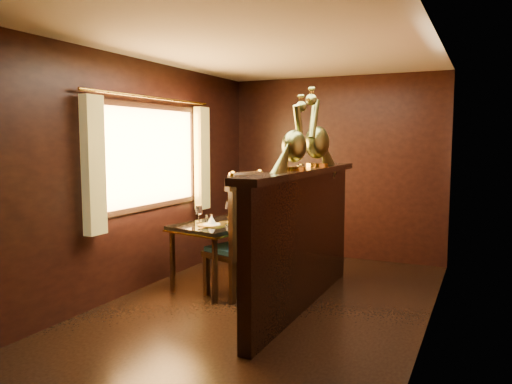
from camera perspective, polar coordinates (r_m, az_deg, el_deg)
ground at (r=4.93m, az=0.48°, el=-13.44°), size 5.00×5.00×0.00m
room_shell at (r=4.70m, az=-0.36°, el=5.30°), size 3.04×5.04×2.52m
partition at (r=4.89m, az=5.39°, el=-4.94°), size 0.26×2.70×1.36m
dining_table at (r=5.61m, az=-3.44°, el=-4.13°), size 0.97×1.35×0.92m
chair_left at (r=5.14m, az=-1.74°, el=-4.58°), size 0.61×0.63×1.34m
chair_right at (r=5.76m, az=4.11°, el=-3.30°), size 0.60×0.62×1.36m
peacock_left at (r=4.55m, az=4.41°, el=6.86°), size 0.22×0.59×0.70m
peacock_right at (r=5.17m, az=7.02°, el=7.27°), size 0.25×0.67×0.80m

